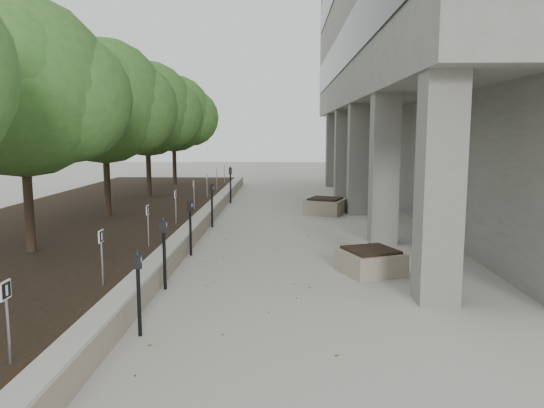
# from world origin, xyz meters

# --- Properties ---
(ground) EXTENTS (90.00, 90.00, 0.00)m
(ground) POSITION_xyz_m (0.00, 0.00, 0.00)
(ground) COLOR #B0AAA1
(ground) RESTS_ON ground
(retaining_wall) EXTENTS (0.39, 26.00, 0.50)m
(retaining_wall) POSITION_xyz_m (-1.82, 9.00, 0.25)
(retaining_wall) COLOR tan
(retaining_wall) RESTS_ON ground
(planting_bed) EXTENTS (7.00, 26.00, 0.40)m
(planting_bed) POSITION_xyz_m (-5.50, 9.00, 0.20)
(planting_bed) COLOR black
(planting_bed) RESTS_ON ground
(brutalist_building) EXTENTS (13.10, 26.00, 15.00)m
(brutalist_building) POSITION_xyz_m (9.50, 13.00, 7.50)
(brutalist_building) COLOR gray
(brutalist_building) RESTS_ON ground
(crabapple_tree_2) EXTENTS (4.60, 4.00, 5.44)m
(crabapple_tree_2) POSITION_xyz_m (-4.80, 3.00, 3.12)
(crabapple_tree_2) COLOR #306125
(crabapple_tree_2) RESTS_ON planting_bed
(crabapple_tree_3) EXTENTS (4.60, 4.00, 5.44)m
(crabapple_tree_3) POSITION_xyz_m (-4.80, 8.00, 3.12)
(crabapple_tree_3) COLOR #306125
(crabapple_tree_3) RESTS_ON planting_bed
(crabapple_tree_4) EXTENTS (4.60, 4.00, 5.44)m
(crabapple_tree_4) POSITION_xyz_m (-4.80, 13.00, 3.12)
(crabapple_tree_4) COLOR #306125
(crabapple_tree_4) RESTS_ON planting_bed
(crabapple_tree_5) EXTENTS (4.60, 4.00, 5.44)m
(crabapple_tree_5) POSITION_xyz_m (-4.80, 18.00, 3.12)
(crabapple_tree_5) COLOR #306125
(crabapple_tree_5) RESTS_ON planting_bed
(parking_sign_1) EXTENTS (0.04, 0.22, 0.96)m
(parking_sign_1) POSITION_xyz_m (-2.35, -2.50, 0.88)
(parking_sign_1) COLOR black
(parking_sign_1) RESTS_ON planting_bed
(parking_sign_2) EXTENTS (0.04, 0.22, 0.96)m
(parking_sign_2) POSITION_xyz_m (-2.35, 0.50, 0.88)
(parking_sign_2) COLOR black
(parking_sign_2) RESTS_ON planting_bed
(parking_sign_3) EXTENTS (0.04, 0.22, 0.96)m
(parking_sign_3) POSITION_xyz_m (-2.35, 3.50, 0.88)
(parking_sign_3) COLOR black
(parking_sign_3) RESTS_ON planting_bed
(parking_sign_4) EXTENTS (0.04, 0.22, 0.96)m
(parking_sign_4) POSITION_xyz_m (-2.35, 6.50, 0.88)
(parking_sign_4) COLOR black
(parking_sign_4) RESTS_ON planting_bed
(parking_sign_5) EXTENTS (0.04, 0.22, 0.96)m
(parking_sign_5) POSITION_xyz_m (-2.35, 9.50, 0.88)
(parking_sign_5) COLOR black
(parking_sign_5) RESTS_ON planting_bed
(parking_sign_6) EXTENTS (0.04, 0.22, 0.96)m
(parking_sign_6) POSITION_xyz_m (-2.35, 12.50, 0.88)
(parking_sign_6) COLOR black
(parking_sign_6) RESTS_ON planting_bed
(parking_sign_7) EXTENTS (0.04, 0.22, 0.96)m
(parking_sign_7) POSITION_xyz_m (-2.35, 15.50, 0.88)
(parking_sign_7) COLOR black
(parking_sign_7) RESTS_ON planting_bed
(parking_sign_8) EXTENTS (0.04, 0.22, 0.96)m
(parking_sign_8) POSITION_xyz_m (-2.35, 18.50, 0.88)
(parking_sign_8) COLOR black
(parking_sign_8) RESTS_ON planting_bed
(parking_meter_1) EXTENTS (0.13, 0.09, 1.29)m
(parking_meter_1) POSITION_xyz_m (-1.40, -0.69, 0.64)
(parking_meter_1) COLOR black
(parking_meter_1) RESTS_ON ground
(parking_meter_2) EXTENTS (0.14, 0.10, 1.40)m
(parking_meter_2) POSITION_xyz_m (-1.55, 1.60, 0.70)
(parking_meter_2) COLOR black
(parking_meter_2) RESTS_ON ground
(parking_meter_3) EXTENTS (0.16, 0.14, 1.38)m
(parking_meter_3) POSITION_xyz_m (-1.55, 4.35, 0.69)
(parking_meter_3) COLOR black
(parking_meter_3) RESTS_ON ground
(parking_meter_4) EXTENTS (0.16, 0.13, 1.40)m
(parking_meter_4) POSITION_xyz_m (-1.55, 8.14, 0.70)
(parking_meter_4) COLOR black
(parking_meter_4) RESTS_ON ground
(parking_meter_5) EXTENTS (0.16, 0.12, 1.55)m
(parking_meter_5) POSITION_xyz_m (-1.55, 13.85, 0.77)
(parking_meter_5) COLOR black
(parking_meter_5) RESTS_ON ground
(planter_front) EXTENTS (1.49, 1.49, 0.54)m
(planter_front) POSITION_xyz_m (2.56, 2.83, 0.27)
(planter_front) COLOR tan
(planter_front) RESTS_ON ground
(planter_back) EXTENTS (1.67, 1.67, 0.60)m
(planter_back) POSITION_xyz_m (2.23, 10.96, 0.30)
(planter_back) COLOR tan
(planter_back) RESTS_ON ground
(berry_scatter) EXTENTS (3.30, 14.10, 0.02)m
(berry_scatter) POSITION_xyz_m (-0.10, 5.00, 0.01)
(berry_scatter) COLOR maroon
(berry_scatter) RESTS_ON ground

